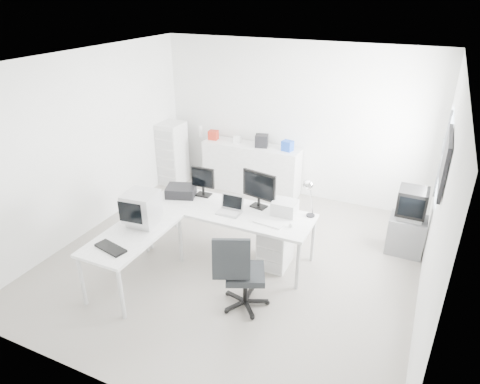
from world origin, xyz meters
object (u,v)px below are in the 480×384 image
at_px(lcd_monitor_small, 203,182).
at_px(lcd_monitor_large, 259,190).
at_px(inkjet_printer, 181,191).
at_px(filing_cabinet, 173,153).
at_px(tv_cabinet, 406,235).
at_px(main_desk, 229,232).
at_px(laser_printer, 285,207).
at_px(side_desk, 135,258).
at_px(drawer_pedestal, 276,246).
at_px(crt_monitor, 141,208).
at_px(crt_tv, 412,204).
at_px(sideboard, 251,168).
at_px(office_chair, 245,270).
at_px(laptop, 229,206).

xyz_separation_m(lcd_monitor_small, lcd_monitor_large, (0.90, 0.00, 0.05)).
relative_size(inkjet_printer, filing_cabinet, 0.34).
height_order(tv_cabinet, filing_cabinet, filing_cabinet).
xyz_separation_m(main_desk, filing_cabinet, (-2.16, 1.88, 0.24)).
xyz_separation_m(laser_printer, tv_cabinet, (1.59, 0.94, -0.56)).
bearing_deg(tv_cabinet, side_desk, -144.63).
xyz_separation_m(side_desk, drawer_pedestal, (1.55, 1.15, -0.08)).
height_order(side_desk, filing_cabinet, filing_cabinet).
bearing_deg(crt_monitor, tv_cabinet, 25.66).
height_order(crt_tv, sideboard, crt_tv).
relative_size(drawer_pedestal, tv_cabinet, 1.06).
distance_m(tv_cabinet, filing_cabinet, 4.57).
xyz_separation_m(office_chair, sideboard, (-1.25, 3.08, -0.05)).
bearing_deg(lcd_monitor_large, crt_monitor, -126.39).
bearing_deg(tv_cabinet, drawer_pedestal, -145.80).
height_order(lcd_monitor_large, crt_tv, lcd_monitor_large).
relative_size(main_desk, lcd_monitor_large, 4.39).
relative_size(crt_tv, filing_cabinet, 0.41).
bearing_deg(sideboard, office_chair, -67.85).
height_order(inkjet_printer, laser_printer, laser_printer).
distance_m(side_desk, laptop, 1.43).
xyz_separation_m(laser_printer, crt_monitor, (-1.60, -1.07, 0.16)).
distance_m(lcd_monitor_small, lcd_monitor_large, 0.90).
bearing_deg(drawer_pedestal, laser_printer, 73.61).
height_order(lcd_monitor_large, filing_cabinet, lcd_monitor_large).
xyz_separation_m(lcd_monitor_large, crt_tv, (1.99, 0.91, -0.23)).
relative_size(laptop, office_chair, 0.35).
relative_size(laptop, filing_cabinet, 0.29).
distance_m(lcd_monitor_small, laser_printer, 1.31).
bearing_deg(laser_printer, sideboard, 123.62).
xyz_separation_m(inkjet_printer, crt_tv, (3.19, 1.06, -0.03)).
relative_size(lcd_monitor_small, sideboard, 0.24).
relative_size(drawer_pedestal, lcd_monitor_small, 1.32).
xyz_separation_m(drawer_pedestal, office_chair, (-0.03, -0.97, 0.22)).
distance_m(side_desk, office_chair, 1.54).
distance_m(laptop, laser_printer, 0.77).
relative_size(laptop, tv_cabinet, 0.63).
relative_size(lcd_monitor_small, crt_tv, 0.91).
bearing_deg(drawer_pedestal, sideboard, 121.42).
bearing_deg(tv_cabinet, sideboard, 161.31).
bearing_deg(lcd_monitor_small, lcd_monitor_large, -2.17).
height_order(side_desk, crt_tv, crt_tv).
bearing_deg(side_desk, laser_printer, 39.52).
relative_size(drawer_pedestal, laser_printer, 1.81).
xyz_separation_m(side_desk, crt_tv, (3.19, 2.26, 0.42)).
bearing_deg(sideboard, lcd_monitor_small, -88.96).
bearing_deg(filing_cabinet, laptop, -41.81).
height_order(office_chair, crt_tv, office_chair).
xyz_separation_m(side_desk, lcd_monitor_small, (0.30, 1.35, 0.60)).
xyz_separation_m(inkjet_printer, crt_monitor, (0.00, -0.95, 0.18)).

